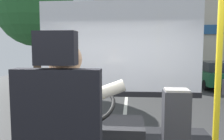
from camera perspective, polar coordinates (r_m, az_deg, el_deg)
The scene contains 10 objects.
ground at distance 10.94m, azimuth 3.75°, elevation -5.38°, with size 18.00×44.00×0.06m.
bus_driver at distance 1.54m, azimuth -10.72°, elevation -12.64°, with size 0.74×0.56×0.81m.
steering_console at distance 2.72m, azimuth -4.16°, elevation -16.18°, with size 1.10×1.03×0.87m.
handrail_pole at distance 1.83m, azimuth 24.80°, elevation -2.18°, with size 0.04×0.04×2.01m.
fare_box at distance 2.43m, azimuth 15.45°, elevation -14.30°, with size 0.25×0.20×0.83m.
windshield_panel at distance 3.56m, azimuth 1.87°, elevation 2.56°, with size 2.50×0.08×1.48m.
street_tree at distance 10.70m, azimuth -18.42°, elevation 14.35°, with size 3.30×3.30×5.41m.
shop_building at distance 18.73m, azimuth 18.26°, elevation 11.63°, with size 13.61×4.73×8.23m.
parked_car_green at distance 13.31m, azimuth 24.56°, elevation -0.83°, with size 2.03×3.89×1.32m.
parked_car_charcoal at distance 17.96m, azimuth 18.57°, elevation 1.13°, with size 2.00×4.09×1.44m.
Camera 1 is at (0.18, -1.93, 2.06)m, focal length 36.91 mm.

